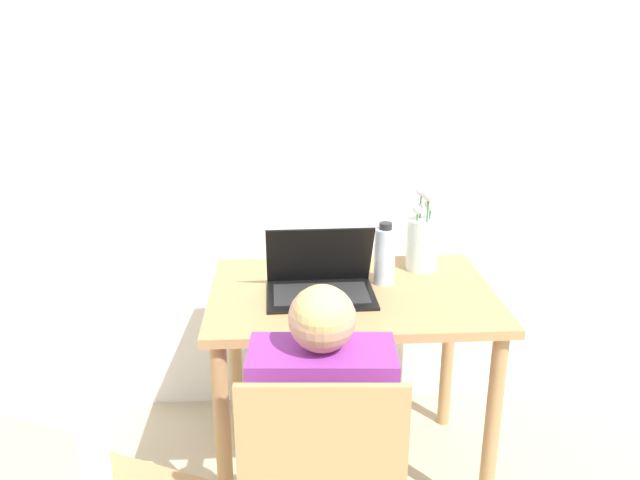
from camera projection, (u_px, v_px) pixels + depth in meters
name	position (u px, v px, depth m)	size (l,w,h in m)	color
wall_back	(377.00, 114.00, 2.42)	(6.40, 0.05, 2.50)	white
dining_table	(351.00, 322.00, 2.13)	(0.95, 0.64, 0.73)	tan
person_seated	(322.00, 414.00, 1.62)	(0.39, 0.44, 1.01)	purple
laptop	(320.00, 278.00, 2.06)	(0.36, 0.26, 0.23)	black
flower_vase	(422.00, 239.00, 2.25)	(0.11, 0.11, 0.31)	silver
water_bottle	(385.00, 255.00, 2.13)	(0.07, 0.07, 0.22)	silver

